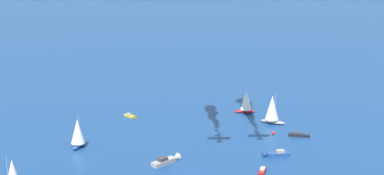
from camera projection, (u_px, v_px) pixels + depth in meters
The scene contains 9 objects.
motorboat_far_stbd at pixel (262, 172), 184.58m from camera, with size 4.75×5.72×1.73m.
motorboat_offshore at pixel (300, 135), 214.20m from camera, with size 6.61×5.17×1.96m.
sailboat_trailing at pixel (246, 101), 237.73m from camera, with size 7.68×5.39×9.63m.
sailboat_ahead at pixel (78, 133), 203.76m from camera, with size 6.46×7.90×10.34m.
sailboat_mid_cluster at pixel (272, 109), 225.94m from camera, with size 7.81×7.91×11.20m.
motorboat_outer_ring_a at pixel (167, 160), 192.26m from camera, with size 9.90×6.37×2.83m.
motorboat_outer_ring_d at pixel (275, 154), 197.44m from camera, with size 8.55×3.90×2.41m.
motorboat_outer_ring_e at pixel (131, 116), 233.71m from camera, with size 3.81×5.52×1.59m.
marker_buoy at pixel (273, 133), 216.31m from camera, with size 1.10×1.10×2.10m.
Camera 1 is at (57.44, 158.59, 72.92)m, focal length 61.38 mm.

